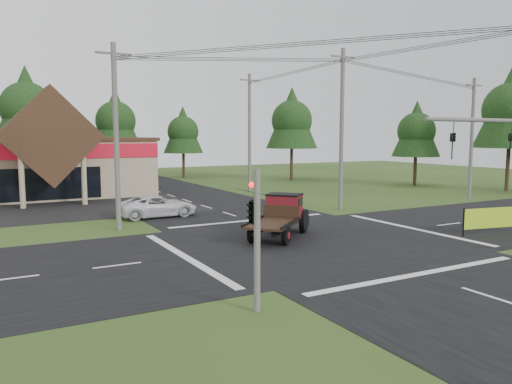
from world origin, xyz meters
TOP-DOWN VIEW (x-y plane):
  - ground at (0.00, 0.00)m, footprint 120.00×120.00m
  - road_ns at (0.00, 0.00)m, footprint 12.00×120.00m
  - road_ew at (0.00, 0.00)m, footprint 120.00×12.00m
  - traffic_signal_corner at (-7.50, -7.32)m, footprint 0.53×2.48m
  - utility_pole_nw at (-8.00, 8.00)m, footprint 2.00×0.30m
  - utility_pole_ne at (8.00, 8.00)m, footprint 2.00×0.30m
  - utility_pole_far at (22.00, 8.00)m, footprint 2.00×0.30m
  - utility_pole_n at (8.00, 22.00)m, footprint 2.00×0.30m
  - tree_row_c at (-10.00, 41.00)m, footprint 7.28×7.28m
  - tree_row_d at (0.00, 42.00)m, footprint 6.16×6.16m
  - tree_row_e at (8.00, 40.00)m, footprint 5.04×5.04m
  - tree_side_ne at (18.00, 30.00)m, footprint 6.16×6.16m
  - tree_side_e_near at (26.00, 18.00)m, footprint 5.04×5.04m
  - tree_side_e_far at (30.00, 10.00)m, footprint 6.72×6.72m
  - antique_flatbed_truck at (-1.16, 1.62)m, footprint 5.45×5.16m
  - roadside_banner at (9.80, -3.34)m, footprint 4.47×1.02m
  - white_pickup at (-4.64, 11.35)m, footprint 5.21×2.43m

SIDE VIEW (x-z plane):
  - ground at x=0.00m, z-range 0.00..0.00m
  - road_ns at x=0.00m, z-range 0.00..0.02m
  - road_ew at x=0.00m, z-range 0.00..0.02m
  - white_pickup at x=-4.64m, z-range 0.00..1.44m
  - roadside_banner at x=9.80m, z-range 0.00..1.55m
  - antique_flatbed_truck at x=-1.16m, z-range 0.00..2.28m
  - traffic_signal_corner at x=-7.50m, z-range 1.32..5.72m
  - utility_pole_far at x=22.00m, z-range 0.14..10.34m
  - utility_pole_nw at x=-8.00m, z-range 0.14..10.64m
  - utility_pole_n at x=8.00m, z-range 0.14..11.34m
  - utility_pole_ne at x=8.00m, z-range 0.14..11.64m
  - tree_row_e at x=8.00m, z-range 1.49..10.58m
  - tree_side_e_near at x=26.00m, z-range 1.49..10.58m
  - tree_row_d at x=0.00m, z-range 1.82..12.93m
  - tree_side_ne at x=18.00m, z-range 1.82..12.93m
  - tree_side_e_far at x=30.00m, z-range 1.99..14.11m
  - tree_row_c at x=-10.00m, z-range 2.16..15.29m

